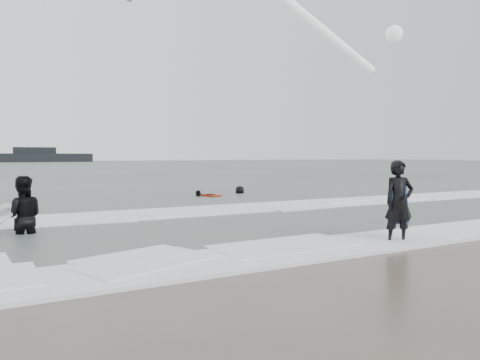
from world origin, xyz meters
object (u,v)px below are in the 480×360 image
vessel_horizon (35,157)px  surfer_centre (398,243)px  surfer_right_near (198,198)px  airshow_jet (294,18)px  surfer_right_far (240,194)px  surfer_wading (23,235)px

vessel_horizon → surfer_centre: bearing=-92.0°
surfer_right_near → airshow_jet: (29.69, 34.93, 20.91)m
surfer_centre → surfer_right_far: 12.96m
vessel_horizon → surfer_right_near: bearing=-91.9°
surfer_centre → surfer_right_far: bearing=92.5°
airshow_jet → surfer_centre: bearing=-122.8°
surfer_centre → surfer_right_far: surfer_centre is taller
surfer_right_near → vessel_horizon: bearing=-155.7°
surfer_right_near → surfer_right_far: 2.49m
surfer_centre → vessel_horizon: (4.68, 135.28, 1.54)m
airshow_jet → surfer_wading: bearing=-131.6°
surfer_right_near → surfer_right_far: size_ratio=0.95×
surfer_wading → vessel_horizon: size_ratio=0.06×
surfer_right_near → airshow_jet: bearing=165.8°
surfer_centre → surfer_right_near: 12.05m
airshow_jet → surfer_right_far: bearing=-128.4°
surfer_centre → surfer_wading: 8.54m
surfer_wading → airshow_jet: 59.95m
surfer_right_far → vessel_horizon: bearing=-102.1°
surfer_centre → vessel_horizon: bearing=104.0°
surfer_centre → surfer_wading: surfer_wading is taller
surfer_centre → surfer_right_near: size_ratio=1.21×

